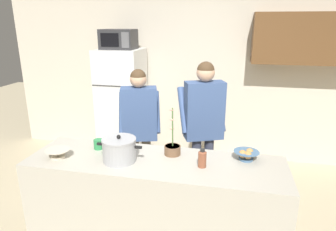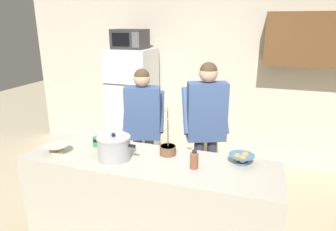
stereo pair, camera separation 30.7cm
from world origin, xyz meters
name	(u,v)px [view 2 (the right image)]	position (x,y,z in m)	size (l,w,h in m)	color
back_wall_unit	(219,71)	(0.24, 2.26, 1.39)	(6.00, 0.48, 2.60)	beige
kitchen_island	(150,204)	(0.00, 0.00, 0.46)	(2.29, 0.68, 0.92)	#BCB7A8
refrigerator	(133,105)	(-1.01, 1.85, 0.86)	(0.64, 0.68, 1.72)	white
microwave	(130,39)	(-1.01, 1.83, 1.86)	(0.48, 0.37, 0.28)	#2D2D30
person_near_pot	(143,120)	(-0.40, 0.82, 0.99)	(0.57, 0.51, 1.60)	#726656
person_by_sink	(206,119)	(0.34, 0.89, 1.06)	(0.62, 0.56, 1.69)	#33384C
cooking_pot	(114,148)	(-0.30, -0.07, 1.03)	(0.41, 0.30, 0.24)	#ADAFB5
coffee_mug	(98,141)	(-0.59, 0.14, 0.97)	(0.13, 0.09, 0.10)	#2D8C4C
bread_bowl	(242,158)	(0.79, 0.18, 0.97)	(0.23, 0.23, 0.10)	#4C7299
empty_bowl	(57,148)	(-0.87, -0.13, 0.97)	(0.22, 0.22, 0.08)	beige
bottle_near_edge	(194,160)	(0.42, -0.03, 1.00)	(0.07, 0.07, 0.16)	brown
potted_orchid	(168,148)	(0.13, 0.16, 0.98)	(0.15, 0.15, 0.45)	brown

